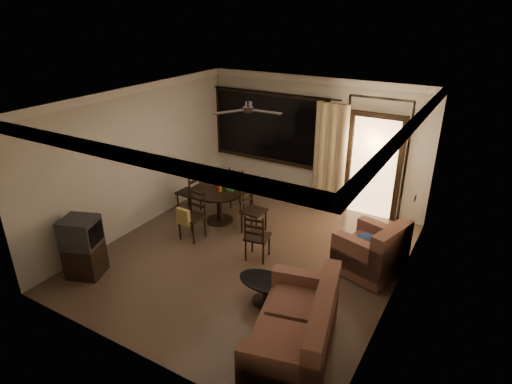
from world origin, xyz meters
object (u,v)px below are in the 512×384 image
Objects in this scene: dining_chair_north at (241,195)px; sofa at (298,332)px; tv_cabinet at (83,247)px; armchair at (373,253)px; dining_chair_west at (190,199)px; dining_table at (219,196)px; dining_chair_south at (192,224)px; dining_chair_east at (253,219)px; coffee_table at (266,288)px; side_chair at (257,245)px.

sofa is at bearing 134.03° from dining_chair_north.
tv_cabinet reaches higher than armchair.
dining_chair_west is 4.10m from armchair.
armchair reaches higher than dining_table.
dining_table is 0.89m from dining_chair_south.
sofa is at bearing -19.00° from tv_cabinet.
tv_cabinet is 0.54× the size of sofa.
tv_cabinet is (-0.01, -2.74, 0.24)m from dining_chair_west.
armchair is at bearing 69.66° from sofa.
dining_chair_east is (1.64, -0.08, 0.00)m from dining_chair_west.
dining_table is 3.29m from armchair.
dining_table is 1.18× the size of dining_chair_east.
dining_chair_north is 3.35m from coffee_table.
dining_chair_west is 1.00× the size of dining_chair_east.
dining_chair_east is 3.32m from sofa.
dining_chair_north is at bearing 46.76° from dining_chair_east.
dining_chair_north reaches higher than side_chair.
dining_chair_south reaches higher than dining_table.
dining_chair_south is at bearing 46.15° from tv_cabinet.
tv_cabinet reaches higher than side_chair.
dining_chair_south is 1.64m from dining_chair_north.
sofa reaches higher than side_chair.
coffee_table is at bearing -141.76° from dining_chair_east.
dining_chair_east is at bearing 125.53° from coffee_table.
tv_cabinet is at bearing -106.94° from dining_table.
dining_chair_east is at bearing 45.70° from dining_chair_south.
tv_cabinet is at bearing -163.69° from coffee_table.
tv_cabinet is (-0.78, -1.84, 0.21)m from dining_chair_south.
side_chair is at bearing 70.80° from dining_chair_west.
dining_table is at bearing 90.00° from dining_chair_west.
dining_table is 1.24× the size of side_chair.
dining_chair_west and dining_chair_south have the same top height.
side_chair is at bearing -142.54° from dining_chair_east.
armchair reaches higher than side_chair.
side_chair is at bearing 3.07° from dining_chair_south.
coffee_table is (-0.87, 0.73, -0.12)m from sofa.
sofa is at bearing 122.61° from side_chair.
armchair reaches higher than coffee_table.
sofa is (2.98, -2.57, -0.18)m from dining_table.
sofa is at bearing -40.21° from coffee_table.
dining_chair_south is (-0.88, -0.82, 0.02)m from dining_chair_east.
side_chair is (1.39, -0.85, -0.28)m from dining_table.
dining_chair_north is at bearing 55.28° from tv_cabinet.
dining_chair_west is at bearing 147.35° from coffee_table.
dining_chair_north is 2.12m from side_chair.
dining_table is at bearing 89.91° from dining_chair_east.
dining_table is 2.82m from coffee_table.
dining_chair_south is (-0.04, -0.86, -0.25)m from dining_table.
armchair is at bearing 53.44° from coffee_table.
armchair is (3.27, -0.28, -0.17)m from dining_table.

